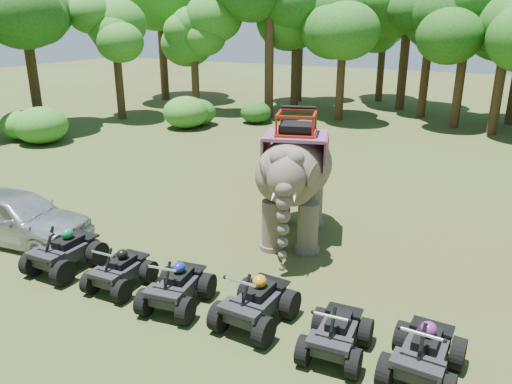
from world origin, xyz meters
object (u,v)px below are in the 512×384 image
elephant (295,176)px  atv_4 (337,327)px  atv_2 (176,281)px  atv_0 (64,246)px  parked_car (17,216)px  atv_5 (425,346)px  atv_3 (256,296)px  atv_1 (119,266)px

elephant → atv_4: (2.97, -4.65, -1.31)m
atv_2 → elephant: bearing=72.2°
atv_0 → atv_2: size_ratio=1.07×
parked_car → atv_5: parked_car is taller
atv_0 → parked_car: bearing=165.1°
atv_5 → elephant: bearing=137.1°
atv_3 → atv_1: bearing=-174.5°
elephant → atv_1: 5.46m
atv_0 → atv_5: (8.93, 0.12, -0.03)m
atv_1 → atv_4: atv_4 is taller
parked_car → atv_5: (11.54, -0.51, -0.12)m
parked_car → atv_3: size_ratio=2.52×
elephant → parked_car: (-6.97, -4.02, -1.13)m
parked_car → atv_0: parked_car is taller
atv_1 → atv_2: atv_2 is taller
elephant → atv_3: elephant is taller
atv_5 → atv_4: bearing=-174.1°
atv_0 → atv_5: size_ratio=1.04×
elephant → atv_4: 5.67m
atv_1 → atv_3: bearing=0.4°
atv_3 → atv_2: bearing=-171.1°
atv_1 → atv_2: 1.70m
parked_car → atv_5: size_ratio=2.58×
atv_3 → atv_5: size_ratio=1.02×
elephant → atv_3: 4.78m
atv_2 → atv_4: atv_2 is taller
atv_1 → atv_2: (1.70, -0.02, 0.05)m
atv_1 → atv_3: 3.61m
atv_0 → atv_1: atv_0 is taller
elephant → atv_5: 6.56m
parked_car → atv_0: bearing=-110.7°
atv_0 → atv_4: size_ratio=1.13×
parked_car → atv_2: size_ratio=2.67×
parked_car → atv_2: 6.22m
elephant → atv_3: bearing=-93.4°
parked_car → atv_1: (4.48, -0.65, -0.19)m
parked_car → atv_5: bearing=-99.5°
elephant → atv_4: bearing=-74.9°
atv_0 → atv_2: (3.58, -0.04, -0.05)m
atv_0 → atv_4: bearing=-1.1°
atv_0 → atv_5: 8.93m
atv_0 → atv_2: 3.58m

